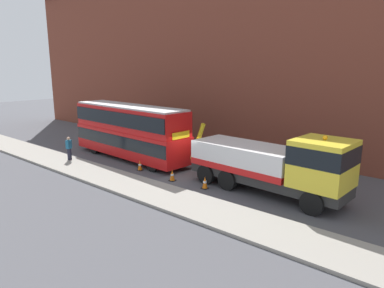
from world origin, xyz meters
TOP-DOWN VIEW (x-y plane):
  - ground_plane at (0.00, 0.00)m, footprint 120.00×120.00m
  - near_kerb at (0.00, -4.20)m, footprint 60.00×2.80m
  - building_facade at (0.00, 7.38)m, footprint 60.00×1.50m
  - recovery_tow_truck at (5.69, -0.06)m, footprint 10.20×3.13m
  - double_decker_bus at (-6.21, -0.04)m, footprint 11.14×3.15m
  - pedestrian_onlooker at (-8.87, -3.56)m, footprint 0.39×0.47m
  - traffic_cone_near_bus at (-3.23, -1.70)m, footprint 0.36×0.36m
  - traffic_cone_midway at (-0.03, -1.91)m, footprint 0.36×0.36m
  - traffic_cone_near_truck at (2.35, -1.71)m, footprint 0.36×0.36m

SIDE VIEW (x-z plane):
  - ground_plane at x=0.00m, z-range 0.00..0.00m
  - near_kerb at x=0.00m, z-range 0.00..0.15m
  - traffic_cone_near_bus at x=-3.23m, z-range -0.02..0.70m
  - traffic_cone_midway at x=-0.03m, z-range -0.02..0.70m
  - traffic_cone_near_truck at x=2.35m, z-range -0.02..0.70m
  - pedestrian_onlooker at x=-8.87m, z-range 0.13..1.84m
  - recovery_tow_truck at x=5.69m, z-range -0.08..3.59m
  - double_decker_bus at x=-6.21m, z-range 0.20..4.26m
  - building_facade at x=0.00m, z-range 0.07..16.07m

